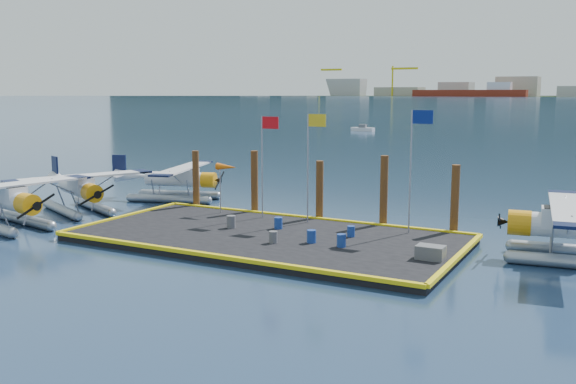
# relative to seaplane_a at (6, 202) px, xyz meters

# --- Properties ---
(ground) EXTENTS (4000.00, 4000.00, 0.00)m
(ground) POSITION_rel_seaplane_a_xyz_m (14.96, 4.16, -1.52)
(ground) COLOR #182848
(ground) RESTS_ON ground
(dock) EXTENTS (20.00, 10.00, 0.40)m
(dock) POSITION_rel_seaplane_a_xyz_m (14.96, 4.16, -1.32)
(dock) COLOR black
(dock) RESTS_ON ground
(dock_bumpers) EXTENTS (20.25, 10.25, 0.18)m
(dock_bumpers) POSITION_rel_seaplane_a_xyz_m (14.96, 4.16, -1.03)
(dock_bumpers) COLOR #D9C20C
(dock_bumpers) RESTS_ON dock
(seaplane_a) EXTENTS (9.05, 9.85, 3.49)m
(seaplane_a) POSITION_rel_seaplane_a_xyz_m (0.00, 0.00, 0.00)
(seaplane_a) COLOR gray
(seaplane_a) RESTS_ON ground
(seaplane_b) EXTENTS (8.66, 9.07, 3.33)m
(seaplane_b) POSITION_rel_seaplane_a_xyz_m (0.16, 5.42, -0.07)
(seaplane_b) COLOR gray
(seaplane_b) RESTS_ON ground
(seaplane_c) EXTENTS (8.47, 9.10, 3.24)m
(seaplane_c) POSITION_rel_seaplane_a_xyz_m (2.94, 12.24, -0.11)
(seaplane_c) COLOR gray
(seaplane_c) RESTS_ON ground
(drum_0) EXTENTS (0.49, 0.49, 0.69)m
(drum_0) POSITION_rel_seaplane_a_xyz_m (12.41, 4.62, -0.77)
(drum_0) COLOR #4F5054
(drum_0) RESTS_ON dock
(drum_1) EXTENTS (0.46, 0.46, 0.64)m
(drum_1) POSITION_rel_seaplane_a_xyz_m (17.85, 3.55, -0.80)
(drum_1) COLOR navy
(drum_1) RESTS_ON dock
(drum_2) EXTENTS (0.44, 0.44, 0.63)m
(drum_2) POSITION_rel_seaplane_a_xyz_m (19.51, 3.47, -0.81)
(drum_2) COLOR navy
(drum_2) RESTS_ON dock
(drum_3) EXTENTS (0.42, 0.42, 0.59)m
(drum_3) POSITION_rel_seaplane_a_xyz_m (16.20, 2.61, -0.82)
(drum_3) COLOR #4F5054
(drum_3) RESTS_ON dock
(drum_4) EXTENTS (0.40, 0.40, 0.57)m
(drum_4) POSITION_rel_seaplane_a_xyz_m (19.08, 5.71, -0.83)
(drum_4) COLOR navy
(drum_4) RESTS_ON dock
(drum_5) EXTENTS (0.45, 0.45, 0.63)m
(drum_5) POSITION_rel_seaplane_a_xyz_m (14.82, 5.64, -0.80)
(drum_5) COLOR navy
(drum_5) RESTS_ON dock
(crate) EXTENTS (1.24, 0.83, 0.62)m
(crate) POSITION_rel_seaplane_a_xyz_m (23.96, 3.24, -0.81)
(crate) COLOR #4F5054
(crate) RESTS_ON dock
(flagpole_red) EXTENTS (1.14, 0.08, 6.00)m
(flagpole_red) POSITION_rel_seaplane_a_xyz_m (12.66, 7.96, 2.88)
(flagpole_red) COLOR gray
(flagpole_red) RESTS_ON dock
(flagpole_yellow) EXTENTS (1.14, 0.08, 6.20)m
(flagpole_yellow) POSITION_rel_seaplane_a_xyz_m (15.66, 7.96, 2.99)
(flagpole_yellow) COLOR gray
(flagpole_yellow) RESTS_ON dock
(flagpole_blue) EXTENTS (1.14, 0.08, 6.50)m
(flagpole_blue) POSITION_rel_seaplane_a_xyz_m (21.65, 7.96, 3.17)
(flagpole_blue) COLOR gray
(flagpole_blue) RESTS_ON dock
(windsock) EXTENTS (1.40, 0.44, 3.12)m
(windsock) POSITION_rel_seaplane_a_xyz_m (9.93, 7.96, 1.71)
(windsock) COLOR gray
(windsock) RESTS_ON dock
(piling_0) EXTENTS (0.44, 0.44, 4.00)m
(piling_0) POSITION_rel_seaplane_a_xyz_m (6.46, 9.56, 0.48)
(piling_0) COLOR #4C2C15
(piling_0) RESTS_ON ground
(piling_1) EXTENTS (0.44, 0.44, 4.20)m
(piling_1) POSITION_rel_seaplane_a_xyz_m (10.96, 9.56, 0.58)
(piling_1) COLOR #4C2C15
(piling_1) RESTS_ON ground
(piling_2) EXTENTS (0.44, 0.44, 3.80)m
(piling_2) POSITION_rel_seaplane_a_xyz_m (15.46, 9.56, 0.38)
(piling_2) COLOR #4C2C15
(piling_2) RESTS_ON ground
(piling_3) EXTENTS (0.44, 0.44, 4.30)m
(piling_3) POSITION_rel_seaplane_a_xyz_m (19.46, 9.56, 0.63)
(piling_3) COLOR #4C2C15
(piling_3) RESTS_ON ground
(piling_4) EXTENTS (0.44, 0.44, 4.00)m
(piling_4) POSITION_rel_seaplane_a_xyz_m (23.46, 9.56, 0.48)
(piling_4) COLOR #4C2C15
(piling_4) RESTS_ON ground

